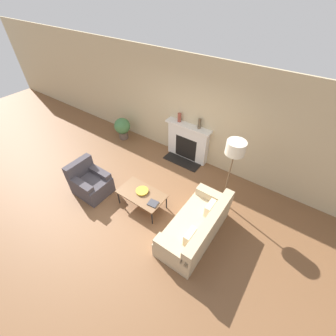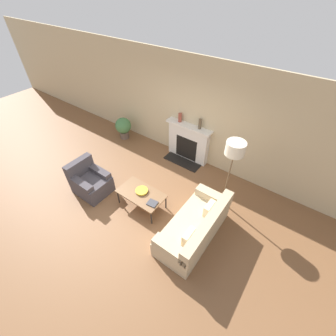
# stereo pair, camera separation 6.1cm
# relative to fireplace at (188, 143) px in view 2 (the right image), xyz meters

# --- Properties ---
(ground_plane) EXTENTS (18.00, 18.00, 0.00)m
(ground_plane) POSITION_rel_fireplace_xyz_m (0.04, -2.30, -0.55)
(ground_plane) COLOR brown
(wall_back) EXTENTS (18.00, 0.06, 2.90)m
(wall_back) POSITION_rel_fireplace_xyz_m (0.04, 0.14, 0.90)
(wall_back) COLOR #C6B289
(wall_back) RESTS_ON ground_plane
(fireplace) EXTENTS (1.37, 0.59, 1.13)m
(fireplace) POSITION_rel_fireplace_xyz_m (0.00, 0.00, 0.00)
(fireplace) COLOR silver
(fireplace) RESTS_ON ground_plane
(couch) EXTENTS (0.84, 1.81, 0.81)m
(couch) POSITION_rel_fireplace_xyz_m (1.58, -2.18, -0.24)
(couch) COLOR tan
(couch) RESTS_ON ground_plane
(armchair_near) EXTENTS (0.85, 0.73, 0.86)m
(armchair_near) POSITION_rel_fireplace_xyz_m (-1.26, -2.60, -0.24)
(armchair_near) COLOR #423D42
(armchair_near) RESTS_ON ground_plane
(coffee_table) EXTENTS (1.11, 0.63, 0.44)m
(coffee_table) POSITION_rel_fireplace_xyz_m (0.12, -2.21, -0.14)
(coffee_table) COLOR brown
(coffee_table) RESTS_ON ground_plane
(bowl) EXTENTS (0.30, 0.30, 0.05)m
(bowl) POSITION_rel_fireplace_xyz_m (0.10, -2.17, -0.08)
(bowl) COLOR gold
(bowl) RESTS_ON coffee_table
(book) EXTENTS (0.24, 0.21, 0.02)m
(book) POSITION_rel_fireplace_xyz_m (0.52, -2.30, -0.10)
(book) COLOR #38383D
(book) RESTS_ON coffee_table
(floor_lamp) EXTENTS (0.40, 0.40, 1.81)m
(floor_lamp) POSITION_rel_fireplace_xyz_m (1.66, -0.99, 1.01)
(floor_lamp) COLOR brown
(floor_lamp) RESTS_ON ground_plane
(mantel_vase_left) EXTENTS (0.10, 0.10, 0.25)m
(mantel_vase_left) POSITION_rel_fireplace_xyz_m (-0.32, 0.01, 0.70)
(mantel_vase_left) COLOR brown
(mantel_vase_left) RESTS_ON fireplace
(mantel_vase_center_left) EXTENTS (0.08, 0.08, 0.29)m
(mantel_vase_center_left) POSITION_rel_fireplace_xyz_m (0.31, 0.01, 0.72)
(mantel_vase_center_left) COLOR brown
(mantel_vase_center_left) RESTS_ON fireplace
(potted_plant) EXTENTS (0.52, 0.52, 0.73)m
(potted_plant) POSITION_rel_fireplace_xyz_m (-2.30, -0.34, -0.13)
(potted_plant) COLOR brown
(potted_plant) RESTS_ON ground_plane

